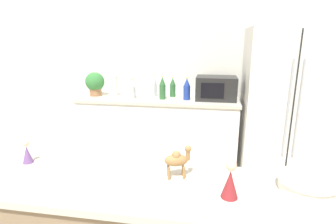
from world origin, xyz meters
name	(u,v)px	position (x,y,z in m)	size (l,w,h in m)	color
wall_back	(185,69)	(0.00, 2.73, 1.27)	(8.00, 0.06, 2.55)	silver
back_counter	(159,133)	(-0.30, 2.40, 0.47)	(2.00, 0.63, 0.94)	white
refrigerator	(283,108)	(1.18, 2.31, 0.89)	(0.88, 0.77, 1.78)	silver
potted_plant	(95,83)	(-1.13, 2.39, 1.10)	(0.24, 0.24, 0.31)	#9E6B47
paper_towel_roll	(113,86)	(-0.90, 2.41, 1.07)	(0.11, 0.11, 0.26)	white
microwave	(216,88)	(0.42, 2.42, 1.08)	(0.48, 0.37, 0.28)	black
back_bottle_0	(154,86)	(-0.36, 2.47, 1.07)	(0.07, 0.07, 0.28)	#B2B7BC
back_bottle_1	(133,89)	(-0.60, 2.31, 1.05)	(0.08, 0.08, 0.24)	#B2B7BC
back_bottle_2	(187,89)	(0.07, 2.34, 1.07)	(0.08, 0.08, 0.27)	navy
back_bottle_3	(162,88)	(-0.23, 2.33, 1.07)	(0.08, 0.08, 0.28)	#2D6033
back_bottle_4	(173,87)	(-0.13, 2.50, 1.06)	(0.07, 0.07, 0.25)	#2D6033
fruit_bowl	(307,183)	(0.81, 0.37, 1.00)	(0.26, 0.26, 0.07)	white
camel_figurine	(177,159)	(0.21, 0.39, 1.06)	(0.14, 0.09, 0.17)	olive
wise_man_figurine_blue	(27,153)	(-0.63, 0.42, 1.02)	(0.06, 0.06, 0.13)	#6B4784
wise_man_figurine_crimson	(230,182)	(0.46, 0.26, 1.04)	(0.07, 0.07, 0.17)	maroon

